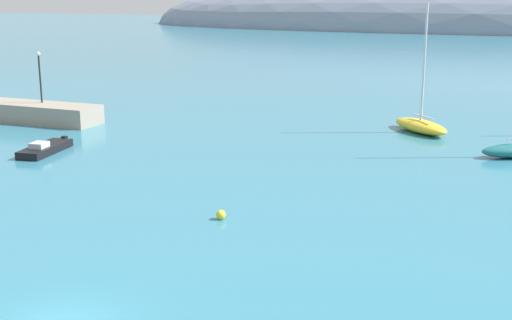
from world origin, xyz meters
TOP-DOWN VIEW (x-y plane):
  - breakwater_rocks at (-27.13, 33.96)m, footprint 16.82×4.80m
  - sailboat_yellow_mid_mooring at (9.29, 40.00)m, footprint 6.10×6.50m
  - motorboat_black_foreground at (-16.85, 23.27)m, footprint 2.20×5.85m
  - mooring_buoy_yellow at (1.29, 13.00)m, footprint 0.52×0.52m
  - harbor_lamp_post at (-24.79, 34.34)m, footprint 0.36×0.36m

SIDE VIEW (x-z plane):
  - mooring_buoy_yellow at x=1.29m, z-range 0.00..0.52m
  - motorboat_black_foreground at x=-16.85m, z-range -0.15..0.82m
  - sailboat_yellow_mid_mooring at x=9.29m, z-range -4.81..6.11m
  - breakwater_rocks at x=-27.13m, z-range 0.00..1.73m
  - harbor_lamp_post at x=-24.79m, z-range 2.25..6.96m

